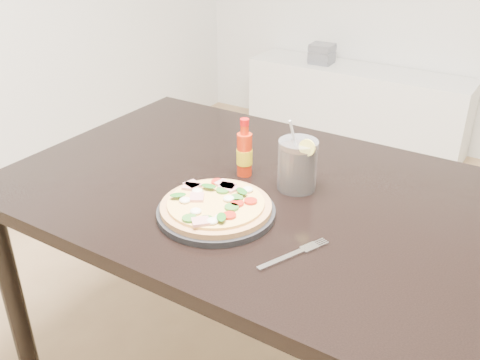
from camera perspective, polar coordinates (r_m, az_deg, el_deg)
The scene contains 8 objects.
dining_table at distance 1.47m, azimuth 2.51°, elevation -3.80°, with size 1.40×0.90×0.75m.
plate at distance 1.31m, azimuth -2.56°, elevation -3.43°, with size 0.29×0.29×0.02m, color black.
pizza at distance 1.30m, azimuth -2.59°, elevation -2.67°, with size 0.27×0.27×0.03m.
hot_sauce_bottle at distance 1.47m, azimuth 0.48°, elevation 2.89°, with size 0.05×0.05×0.17m.
cola_cup at distance 1.41m, azimuth 6.13°, elevation 1.50°, with size 0.11×0.10×0.19m.
fork at distance 1.18m, azimuth 5.93°, elevation -7.80°, with size 0.09×0.18×0.00m.
media_console at distance 3.56m, azimuth 12.19°, elevation 7.68°, with size 1.40×0.34×0.50m, color white.
cd_stack at distance 3.54m, azimuth 8.73°, elevation 13.17°, with size 0.14×0.12×0.13m.
Camera 1 is at (0.32, -1.10, 1.43)m, focal length 40.00 mm.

